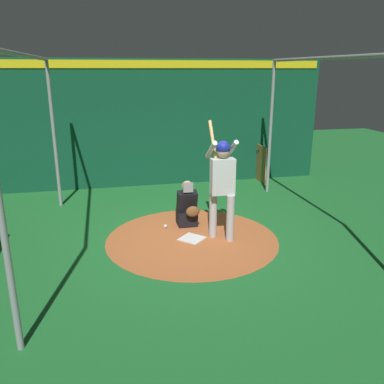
% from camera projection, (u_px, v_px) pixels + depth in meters
% --- Properties ---
extents(ground_plane, '(25.15, 25.15, 0.00)m').
position_uv_depth(ground_plane, '(192.00, 239.00, 7.68)').
color(ground_plane, '#1E6B2D').
extents(dirt_circle, '(3.30, 3.30, 0.01)m').
position_uv_depth(dirt_circle, '(192.00, 239.00, 7.68)').
color(dirt_circle, '#B76033').
rests_on(dirt_circle, ground).
extents(home_plate, '(0.59, 0.59, 0.01)m').
position_uv_depth(home_plate, '(192.00, 238.00, 7.68)').
color(home_plate, white).
rests_on(home_plate, dirt_circle).
extents(batter, '(0.68, 0.49, 2.22)m').
position_uv_depth(batter, '(222.00, 180.00, 7.38)').
color(batter, '#B3B3B7').
rests_on(batter, ground).
extents(catcher, '(0.58, 0.40, 0.97)m').
position_uv_depth(catcher, '(187.00, 208.00, 8.25)').
color(catcher, black).
rests_on(catcher, ground).
extents(back_wall, '(0.22, 9.15, 3.40)m').
position_uv_depth(back_wall, '(160.00, 123.00, 10.91)').
color(back_wall, '#0F472D').
rests_on(back_wall, ground).
extents(cage_frame, '(5.34, 5.37, 3.37)m').
position_uv_depth(cage_frame, '(192.00, 119.00, 7.01)').
color(cage_frame, gray).
rests_on(cage_frame, ground).
extents(bat_rack, '(0.94, 0.20, 1.05)m').
position_uv_depth(bat_rack, '(259.00, 164.00, 11.63)').
color(bat_rack, olive).
rests_on(bat_rack, ground).
extents(baseball_0, '(0.07, 0.07, 0.07)m').
position_uv_depth(baseball_0, '(165.00, 226.00, 8.20)').
color(baseball_0, white).
rests_on(baseball_0, dirt_circle).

